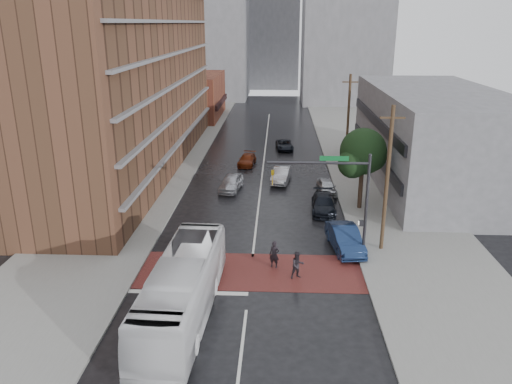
# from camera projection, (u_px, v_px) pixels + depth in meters

# --- Properties ---
(ground) EXTENTS (160.00, 160.00, 0.00)m
(ground) POSITION_uv_depth(u_px,v_px,m) (250.00, 275.00, 31.01)
(ground) COLOR black
(ground) RESTS_ON ground
(crosswalk) EXTENTS (14.00, 5.00, 0.02)m
(crosswalk) POSITION_uv_depth(u_px,v_px,m) (251.00, 271.00, 31.48)
(crosswalk) COLOR maroon
(crosswalk) RESTS_ON ground
(sidewalk_west) EXTENTS (9.00, 90.00, 0.15)m
(sidewalk_west) POSITION_uv_depth(u_px,v_px,m) (159.00, 164.00, 55.12)
(sidewalk_west) COLOR gray
(sidewalk_west) RESTS_ON ground
(sidewalk_east) EXTENTS (9.00, 90.00, 0.15)m
(sidewalk_east) POSITION_uv_depth(u_px,v_px,m) (369.00, 167.00, 54.13)
(sidewalk_east) COLOR gray
(sidewalk_east) RESTS_ON ground
(apartment_block) EXTENTS (10.00, 44.00, 28.00)m
(apartment_block) POSITION_uv_depth(u_px,v_px,m) (124.00, 32.00, 49.80)
(apartment_block) COLOR brown
(apartment_block) RESTS_ON ground
(storefront_west) EXTENTS (8.00, 16.00, 7.00)m
(storefront_west) POSITION_uv_depth(u_px,v_px,m) (196.00, 96.00, 81.47)
(storefront_west) COLOR brown
(storefront_west) RESTS_ON ground
(building_east) EXTENTS (11.00, 26.00, 9.00)m
(building_east) POSITION_uv_depth(u_px,v_px,m) (434.00, 137.00, 47.76)
(building_east) COLOR gray
(building_east) RESTS_ON ground
(distant_tower_west) EXTENTS (18.00, 16.00, 32.00)m
(distant_tower_west) POSITION_uv_depth(u_px,v_px,m) (203.00, 17.00, 100.23)
(distant_tower_west) COLOR gray
(distant_tower_west) RESTS_ON ground
(distant_tower_east) EXTENTS (16.00, 14.00, 36.00)m
(distant_tower_east) POSITION_uv_depth(u_px,v_px,m) (347.00, 5.00, 92.70)
(distant_tower_east) COLOR gray
(distant_tower_east) RESTS_ON ground
(distant_tower_center) EXTENTS (12.00, 10.00, 24.00)m
(distant_tower_center) POSITION_uv_depth(u_px,v_px,m) (273.00, 36.00, 116.99)
(distant_tower_center) COLOR gray
(distant_tower_center) RESTS_ON ground
(street_tree) EXTENTS (4.20, 4.10, 6.90)m
(street_tree) POSITION_uv_depth(u_px,v_px,m) (363.00, 154.00, 40.50)
(street_tree) COLOR #332319
(street_tree) RESTS_ON ground
(signal_mast) EXTENTS (6.50, 0.30, 7.20)m
(signal_mast) POSITION_uv_depth(u_px,v_px,m) (344.00, 192.00, 31.59)
(signal_mast) COLOR #2D2D33
(signal_mast) RESTS_ON ground
(utility_pole_near) EXTENTS (1.60, 0.26, 10.00)m
(utility_pole_near) POSITION_uv_depth(u_px,v_px,m) (387.00, 179.00, 32.75)
(utility_pole_near) COLOR #473321
(utility_pole_near) RESTS_ON ground
(utility_pole_far) EXTENTS (1.60, 0.26, 10.00)m
(utility_pole_far) POSITION_uv_depth(u_px,v_px,m) (348.00, 122.00, 51.67)
(utility_pole_far) COLOR #473321
(utility_pole_far) RESTS_ON ground
(transit_bus) EXTENTS (3.27, 12.03, 3.32)m
(transit_bus) POSITION_uv_depth(u_px,v_px,m) (183.00, 288.00, 26.17)
(transit_bus) COLOR silver
(transit_bus) RESTS_ON ground
(pedestrian_a) EXTENTS (0.75, 0.61, 1.79)m
(pedestrian_a) POSITION_uv_depth(u_px,v_px,m) (274.00, 255.00, 31.73)
(pedestrian_a) COLOR black
(pedestrian_a) RESTS_ON ground
(pedestrian_b) EXTENTS (1.03, 0.92, 1.74)m
(pedestrian_b) POSITION_uv_depth(u_px,v_px,m) (298.00, 265.00, 30.38)
(pedestrian_b) COLOR #252026
(pedestrian_b) RESTS_ON ground
(car_travel_a) EXTENTS (2.37, 4.52, 1.47)m
(car_travel_a) POSITION_uv_depth(u_px,v_px,m) (231.00, 183.00, 46.47)
(car_travel_a) COLOR #B3B4BC
(car_travel_a) RESTS_ON ground
(car_travel_b) EXTENTS (2.21, 4.65, 1.47)m
(car_travel_b) POSITION_uv_depth(u_px,v_px,m) (281.00, 175.00, 48.91)
(car_travel_b) COLOR #B1B3B9
(car_travel_b) RESTS_ON ground
(car_travel_c) EXTENTS (2.08, 4.21, 1.18)m
(car_travel_c) POSITION_uv_depth(u_px,v_px,m) (247.00, 160.00, 54.84)
(car_travel_c) COLOR maroon
(car_travel_c) RESTS_ON ground
(suv_travel) EXTENTS (2.34, 4.41, 1.18)m
(suv_travel) POSITION_uv_depth(u_px,v_px,m) (284.00, 145.00, 61.47)
(suv_travel) COLOR black
(suv_travel) RESTS_ON ground
(car_parked_near) EXTENTS (2.44, 5.18, 1.64)m
(car_parked_near) POSITION_uv_depth(u_px,v_px,m) (345.00, 239.00, 34.25)
(car_parked_near) COLOR #15274C
(car_parked_near) RESTS_ON ground
(car_parked_mid) EXTENTS (2.15, 4.87, 1.39)m
(car_parked_mid) POSITION_uv_depth(u_px,v_px,m) (324.00, 204.00, 41.21)
(car_parked_mid) COLOR black
(car_parked_mid) RESTS_ON ground
(car_parked_far) EXTENTS (1.86, 3.92, 1.30)m
(car_parked_far) POSITION_uv_depth(u_px,v_px,m) (327.00, 187.00, 45.67)
(car_parked_far) COLOR #B0B4B8
(car_parked_far) RESTS_ON ground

